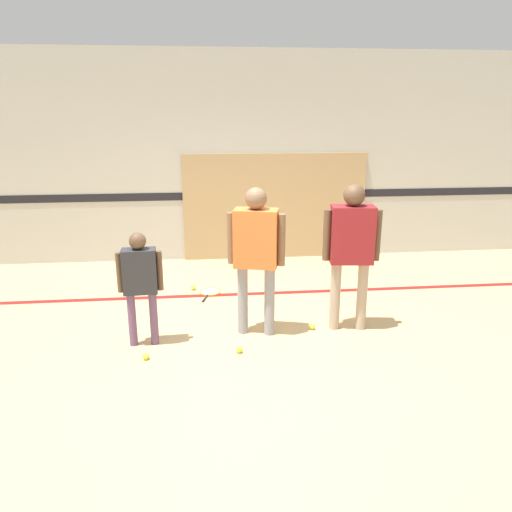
{
  "coord_description": "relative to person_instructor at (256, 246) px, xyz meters",
  "views": [
    {
      "loc": [
        -0.44,
        -4.87,
        2.36
      ],
      "look_at": [
        0.08,
        0.07,
        0.87
      ],
      "focal_mm": 35.0,
      "sensor_mm": 36.0,
      "label": 1
    }
  ],
  "objects": [
    {
      "name": "ground_plane",
      "position": [
        -0.08,
        -0.07,
        -0.98
      ],
      "size": [
        16.0,
        16.0,
        0.0
      ],
      "primitive_type": "plane",
      "color": "tan"
    },
    {
      "name": "wall_back",
      "position": [
        -0.08,
        2.88,
        0.61
      ],
      "size": [
        16.0,
        0.07,
        3.2
      ],
      "color": "beige",
      "rests_on": "ground_plane"
    },
    {
      "name": "wall_panel",
      "position": [
        0.6,
        2.82,
        -0.14
      ],
      "size": [
        2.9,
        0.05,
        1.68
      ],
      "color": "tan",
      "rests_on": "ground_plane"
    },
    {
      "name": "floor_stripe",
      "position": [
        -0.08,
        1.18,
        -0.98
      ],
      "size": [
        14.4,
        0.1,
        0.01
      ],
      "color": "red",
      "rests_on": "ground_plane"
    },
    {
      "name": "person_instructor",
      "position": [
        0.0,
        0.0,
        0.0
      ],
      "size": [
        0.59,
        0.35,
        1.59
      ],
      "rotation": [
        0.0,
        0.0,
        -0.25
      ],
      "color": "gray",
      "rests_on": "ground_plane"
    },
    {
      "name": "person_student_left",
      "position": [
        -1.18,
        -0.14,
        -0.25
      ],
      "size": [
        0.45,
        0.2,
        1.19
      ],
      "rotation": [
        0.0,
        0.0,
        0.05
      ],
      "color": "#6B4C70",
      "rests_on": "ground_plane"
    },
    {
      "name": "person_student_right",
      "position": [
        1.02,
        0.02,
        0.01
      ],
      "size": [
        0.61,
        0.3,
        1.6
      ],
      "rotation": [
        0.0,
        0.0,
        -3.26
      ],
      "color": "tan",
      "rests_on": "ground_plane"
    },
    {
      "name": "racket_spare_on_floor",
      "position": [
        -0.48,
        1.27,
        -0.97
      ],
      "size": [
        0.34,
        0.52,
        0.03
      ],
      "rotation": [
        0.0,
        0.0,
        4.44
      ],
      "color": "#C6D838",
      "rests_on": "ground_plane"
    },
    {
      "name": "tennis_ball_near_instructor",
      "position": [
        -0.21,
        -0.44,
        -0.95
      ],
      "size": [
        0.07,
        0.07,
        0.07
      ],
      "primitive_type": "sphere",
      "color": "#CCE038",
      "rests_on": "ground_plane"
    },
    {
      "name": "tennis_ball_by_spare_racket",
      "position": [
        -0.7,
        1.41,
        -0.95
      ],
      "size": [
        0.07,
        0.07,
        0.07
      ],
      "primitive_type": "sphere",
      "color": "#CCE038",
      "rests_on": "ground_plane"
    },
    {
      "name": "tennis_ball_stray_left",
      "position": [
        -1.13,
        -0.48,
        -0.95
      ],
      "size": [
        0.07,
        0.07,
        0.07
      ],
      "primitive_type": "sphere",
      "color": "#CCE038",
      "rests_on": "ground_plane"
    },
    {
      "name": "tennis_ball_stray_right",
      "position": [
        0.63,
        0.02,
        -0.95
      ],
      "size": [
        0.07,
        0.07,
        0.07
      ],
      "primitive_type": "sphere",
      "color": "#CCE038",
      "rests_on": "ground_plane"
    }
  ]
}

